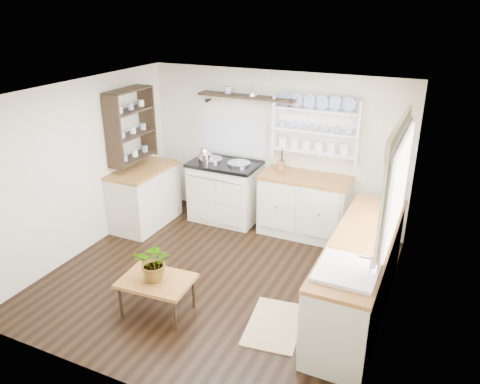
# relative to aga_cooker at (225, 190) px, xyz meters

# --- Properties ---
(floor) EXTENTS (4.00, 3.80, 0.01)m
(floor) POSITION_rel_aga_cooker_xyz_m (0.67, -1.57, -0.48)
(floor) COLOR black
(floor) RESTS_ON ground
(wall_back) EXTENTS (4.00, 0.02, 2.30)m
(wall_back) POSITION_rel_aga_cooker_xyz_m (0.67, 0.33, 0.67)
(wall_back) COLOR beige
(wall_back) RESTS_ON ground
(wall_right) EXTENTS (0.02, 3.80, 2.30)m
(wall_right) POSITION_rel_aga_cooker_xyz_m (2.67, -1.57, 0.67)
(wall_right) COLOR beige
(wall_right) RESTS_ON ground
(wall_left) EXTENTS (0.02, 3.80, 2.30)m
(wall_left) POSITION_rel_aga_cooker_xyz_m (-1.33, -1.57, 0.67)
(wall_left) COLOR beige
(wall_left) RESTS_ON ground
(ceiling) EXTENTS (4.00, 3.80, 0.01)m
(ceiling) POSITION_rel_aga_cooker_xyz_m (0.67, -1.57, 1.82)
(ceiling) COLOR white
(ceiling) RESTS_ON wall_back
(window) EXTENTS (0.08, 1.55, 1.22)m
(window) POSITION_rel_aga_cooker_xyz_m (2.62, -1.42, 1.09)
(window) COLOR white
(window) RESTS_ON wall_right
(aga_cooker) EXTENTS (1.05, 0.73, 0.97)m
(aga_cooker) POSITION_rel_aga_cooker_xyz_m (0.00, 0.00, 0.00)
(aga_cooker) COLOR silver
(aga_cooker) RESTS_ON floor
(back_cabinets) EXTENTS (1.27, 0.63, 0.90)m
(back_cabinets) POSITION_rel_aga_cooker_xyz_m (1.27, 0.03, -0.02)
(back_cabinets) COLOR beige
(back_cabinets) RESTS_ON floor
(right_cabinets) EXTENTS (0.62, 2.43, 0.90)m
(right_cabinets) POSITION_rel_aga_cooker_xyz_m (2.37, -1.47, -0.02)
(right_cabinets) COLOR beige
(right_cabinets) RESTS_ON floor
(belfast_sink) EXTENTS (0.55, 0.60, 0.45)m
(belfast_sink) POSITION_rel_aga_cooker_xyz_m (2.37, -2.22, 0.32)
(belfast_sink) COLOR white
(belfast_sink) RESTS_ON right_cabinets
(left_cabinets) EXTENTS (0.62, 1.13, 0.90)m
(left_cabinets) POSITION_rel_aga_cooker_xyz_m (-1.03, -0.67, -0.02)
(left_cabinets) COLOR beige
(left_cabinets) RESTS_ON floor
(plate_rack) EXTENTS (1.20, 0.22, 0.90)m
(plate_rack) POSITION_rel_aga_cooker_xyz_m (1.32, 0.29, 1.08)
(plate_rack) COLOR white
(plate_rack) RESTS_ON wall_back
(high_shelf) EXTENTS (1.50, 0.29, 0.16)m
(high_shelf) POSITION_rel_aga_cooker_xyz_m (0.27, 0.21, 1.43)
(high_shelf) COLOR black
(high_shelf) RESTS_ON wall_back
(left_shelving) EXTENTS (0.28, 0.80, 1.05)m
(left_shelving) POSITION_rel_aga_cooker_xyz_m (-1.17, -0.67, 1.07)
(left_shelving) COLOR black
(left_shelving) RESTS_ON wall_left
(kettle) EXTENTS (0.19, 0.19, 0.24)m
(kettle) POSITION_rel_aga_cooker_xyz_m (-0.28, -0.12, 0.57)
(kettle) COLOR silver
(kettle) RESTS_ON aga_cooker
(utensil_crock) EXTENTS (0.12, 0.12, 0.14)m
(utensil_crock) POSITION_rel_aga_cooker_xyz_m (0.86, 0.11, 0.50)
(utensil_crock) COLOR brown
(utensil_crock) RESTS_ON back_cabinets
(center_table) EXTENTS (0.80, 0.60, 0.42)m
(center_table) POSITION_rel_aga_cooker_xyz_m (0.39, -2.45, -0.11)
(center_table) COLOR brown
(center_table) RESTS_ON floor
(potted_plant) EXTENTS (0.47, 0.43, 0.44)m
(potted_plant) POSITION_rel_aga_cooker_xyz_m (0.39, -2.45, 0.16)
(potted_plant) COLOR #3F7233
(potted_plant) RESTS_ON center_table
(floor_rug) EXTENTS (0.66, 0.92, 0.02)m
(floor_rug) POSITION_rel_aga_cooker_xyz_m (1.65, -2.13, -0.47)
(floor_rug) COLOR #8E7252
(floor_rug) RESTS_ON floor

